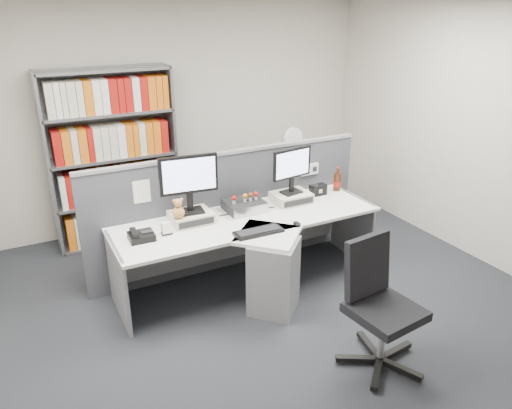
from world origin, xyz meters
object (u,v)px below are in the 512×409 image
desk (259,252)px  desktop_pc (244,206)px  keyboard (258,232)px  desk_fan (292,143)px  desk_phone (141,236)px  speaker (318,190)px  shelving_unit (113,160)px  monitor_left (189,179)px  desk_calendar (167,229)px  filing_cabinet (291,194)px  cola_bottle (337,182)px  monitor_right (292,167)px  mouse (297,224)px  office_chair (378,301)px

desk → desktop_pc: bearing=82.7°
keyboard → desk_fan: bearing=50.2°
desk_phone → speaker: 1.99m
speaker → shelving_unit: bearing=142.3°
desktop_pc → speaker: bearing=1.1°
desk → monitor_left: size_ratio=4.72×
desk_calendar → filing_cabinet: size_ratio=0.16×
desk → cola_bottle: bearing=20.3°
desk → filing_cabinet: desk is taller
keyboard → desk_phone: desk_phone is taller
desk_phone → filing_cabinet: (2.24, 1.17, -0.40)m
desk_phone → cola_bottle: 2.25m
keyboard → cola_bottle: bearing=24.1°
monitor_right → shelving_unit: (-1.48, 1.47, -0.13)m
desk → keyboard: 0.31m
monitor_right → desk_phone: (-1.62, -0.15, -0.35)m
monitor_left → keyboard: 0.80m
monitor_left → desk_fan: (1.72, 1.02, -0.12)m
keyboard → desk_phone: size_ratio=2.03×
desk → shelving_unit: shelving_unit is taller
desk_calendar → monitor_left: bearing=28.0°
desk_phone → filing_cabinet: 2.56m
speaker → cola_bottle: (0.26, 0.02, 0.04)m
mouse → desk_phone: bearing=164.5°
monitor_left → filing_cabinet: monitor_left is taller
desktop_pc → mouse: size_ratio=3.74×
desk → speaker: size_ratio=14.92×
keyboard → shelving_unit: size_ratio=0.22×
desk_phone → desk_fan: bearing=27.5°
desktop_pc → desk_calendar: 0.88m
desk → keyboard: bearing=-118.5°
desk → desk_phone: desk_phone is taller
desk → keyboard: keyboard is taller
mouse → filing_cabinet: 1.82m
monitor_left → desk_calendar: monitor_left is taller
mouse → office_chair: (0.04, -1.12, -0.20)m
monitor_left → desktop_pc: size_ratio=1.48×
office_chair → desk_phone: bearing=133.0°
shelving_unit → desk_fan: size_ratio=3.83×
monitor_left → monitor_right: 1.10m
filing_cabinet → keyboard: bearing=-129.8°
desk → cola_bottle: 1.33m
shelving_unit → office_chair: shelving_unit is taller
monitor_right → desk_phone: bearing=-174.7°
desk → monitor_right: monitor_right is taller
desktop_pc → office_chair: size_ratio=0.37×
desk → filing_cabinet: 1.85m
desk_calendar → desk_fan: 2.33m
keyboard → desk_calendar: desk_calendar is taller
keyboard → shelving_unit: (-0.83, 1.97, 0.24)m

